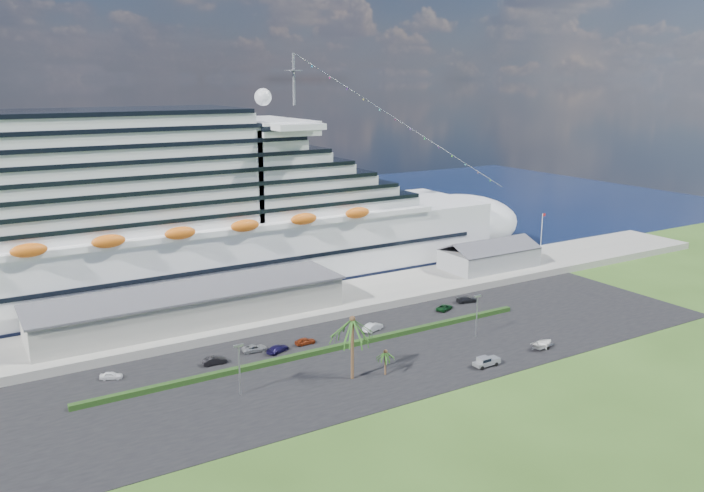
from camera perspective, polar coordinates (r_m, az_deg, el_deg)
ground at (r=116.93m, az=5.34°, el=-10.60°), size 420.00×420.00×0.00m
asphalt_lot at (r=125.17m, az=2.32°, el=-8.83°), size 140.00×38.00×0.12m
wharf at (r=148.39m, az=-3.85°, el=-4.84°), size 240.00×20.00×1.80m
water at (r=229.73m, az=-14.20°, el=1.21°), size 420.00×160.00×0.02m
cruise_ship at (r=158.40m, az=-14.92°, el=1.83°), size 191.00×38.00×54.00m
terminal_building at (r=138.14m, az=-13.17°, el=-4.81°), size 61.00×15.00×6.30m
port_shed at (r=176.20m, az=11.33°, el=-0.91°), size 24.00×12.31×7.37m
flagpole at (r=187.70m, az=15.48°, el=0.97°), size 1.08×0.16×12.00m
hedge at (r=125.10m, az=-2.05°, el=-8.59°), size 88.00×1.10×0.90m
lamp_post_left at (r=108.75m, az=-9.35°, el=-9.58°), size 1.60×0.35×8.27m
lamp_post_right at (r=132.56m, az=10.34°, el=-5.30°), size 1.60×0.35×8.27m
palm_tall at (r=111.34m, az=0.03°, el=-6.69°), size 8.82×8.82×11.13m
palm_short at (r=114.95m, az=2.80°, el=-9.00°), size 3.53×3.53×4.56m
parked_car_0 at (r=120.99m, az=-19.38°, el=-10.12°), size 3.87×2.80×1.22m
parked_car_1 at (r=122.06m, az=-11.36°, el=-9.33°), size 4.30×1.74×1.39m
parked_car_2 at (r=126.29m, az=-8.09°, el=-8.42°), size 4.71×2.57×1.25m
parked_car_3 at (r=125.49m, az=-6.20°, el=-8.48°), size 5.01×3.50×1.35m
parked_car_4 at (r=128.53m, az=-3.92°, el=-7.89°), size 3.89×1.60×1.32m
parked_car_5 at (r=134.84m, az=1.73°, el=-6.75°), size 5.07×3.24×1.58m
parked_car_6 at (r=147.81m, az=7.70°, el=-5.08°), size 4.86×3.51×1.23m
parked_car_7 at (r=153.53m, az=9.51°, el=-4.40°), size 5.05×2.84×1.38m
pickup_truck at (r=121.09m, az=11.09°, el=-9.37°), size 4.94×1.98×1.74m
boat_trailer at (r=130.96m, az=15.62°, el=-7.79°), size 5.71×4.21×1.58m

